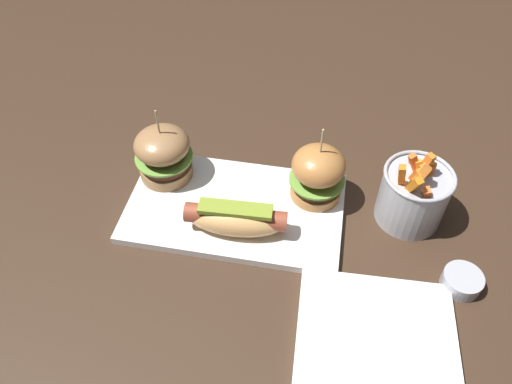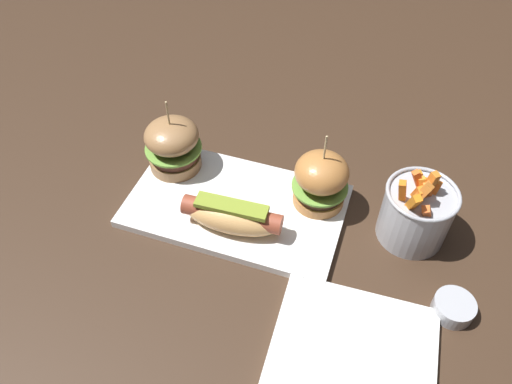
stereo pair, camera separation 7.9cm
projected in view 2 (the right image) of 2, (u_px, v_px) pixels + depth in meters
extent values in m
plane|color=#382619|center=(236.00, 208.00, 0.83)|extent=(3.00, 3.00, 0.00)
cube|color=white|center=(236.00, 206.00, 0.83)|extent=(0.36, 0.21, 0.01)
ellipsoid|color=tan|center=(232.00, 217.00, 0.77)|extent=(0.15, 0.06, 0.05)
cylinder|color=brown|center=(232.00, 214.00, 0.77)|extent=(0.16, 0.04, 0.03)
cube|color=olive|center=(231.00, 206.00, 0.75)|extent=(0.11, 0.03, 0.01)
cylinder|color=#966C44|center=(176.00, 160.00, 0.88)|extent=(0.09, 0.09, 0.02)
cylinder|color=#512B21|center=(174.00, 152.00, 0.86)|extent=(0.08, 0.08, 0.02)
cylinder|color=#6B9E3D|center=(173.00, 148.00, 0.85)|extent=(0.10, 0.10, 0.00)
ellipsoid|color=#966C44|center=(171.00, 136.00, 0.83)|extent=(0.09, 0.09, 0.05)
cylinder|color=tan|center=(168.00, 117.00, 0.80)|extent=(0.00, 0.00, 0.06)
cylinder|color=#B2733A|center=(318.00, 197.00, 0.82)|extent=(0.08, 0.08, 0.02)
cylinder|color=#452C1A|center=(319.00, 190.00, 0.81)|extent=(0.08, 0.08, 0.02)
cylinder|color=#6B9E3D|center=(320.00, 186.00, 0.80)|extent=(0.09, 0.09, 0.00)
ellipsoid|color=#B2733A|center=(322.00, 172.00, 0.78)|extent=(0.09, 0.09, 0.06)
cylinder|color=tan|center=(325.00, 151.00, 0.74)|extent=(0.00, 0.00, 0.06)
cylinder|color=#A8AAB2|center=(415.00, 215.00, 0.76)|extent=(0.11, 0.11, 0.09)
torus|color=#A8AAB2|center=(423.00, 193.00, 0.73)|extent=(0.11, 0.11, 0.01)
cube|color=orange|center=(410.00, 205.00, 0.71)|extent=(0.02, 0.05, 0.08)
cube|color=orange|center=(427.00, 195.00, 0.73)|extent=(0.03, 0.03, 0.07)
cube|color=orange|center=(430.00, 196.00, 0.74)|extent=(0.02, 0.02, 0.06)
cube|color=#CC6615|center=(418.00, 184.00, 0.76)|extent=(0.02, 0.02, 0.06)
cube|color=orange|center=(423.00, 197.00, 0.73)|extent=(0.03, 0.02, 0.07)
cube|color=orange|center=(418.00, 188.00, 0.75)|extent=(0.03, 0.03, 0.06)
cube|color=#D85E26|center=(428.00, 216.00, 0.71)|extent=(0.03, 0.03, 0.06)
cube|color=orange|center=(402.00, 197.00, 0.72)|extent=(0.02, 0.03, 0.08)
cube|color=orange|center=(412.00, 203.00, 0.71)|extent=(0.05, 0.03, 0.08)
cube|color=orange|center=(425.00, 192.00, 0.73)|extent=(0.03, 0.02, 0.08)
cube|color=orange|center=(421.00, 191.00, 0.73)|extent=(0.05, 0.02, 0.08)
cube|color=orange|center=(415.00, 197.00, 0.73)|extent=(0.02, 0.04, 0.07)
cylinder|color=#A8AAB2|center=(453.00, 307.00, 0.69)|extent=(0.06, 0.06, 0.03)
cylinder|color=beige|center=(455.00, 305.00, 0.69)|extent=(0.05, 0.05, 0.01)
cube|color=white|center=(351.00, 362.00, 0.65)|extent=(0.22, 0.22, 0.01)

